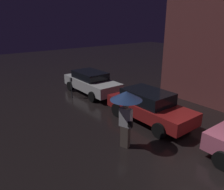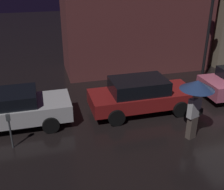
{
  "view_description": "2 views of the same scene",
  "coord_description": "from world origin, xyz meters",
  "px_view_note": "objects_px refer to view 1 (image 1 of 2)",
  "views": [
    {
      "loc": [
        2.68,
        -5.8,
        4.49
      ],
      "look_at": [
        -5.1,
        0.27,
        1.07
      ],
      "focal_mm": 35.0,
      "sensor_mm": 36.0,
      "label": 1
    },
    {
      "loc": [
        -7.43,
        -8.38,
        5.54
      ],
      "look_at": [
        -5.06,
        0.44,
        1.28
      ],
      "focal_mm": 45.0,
      "sensor_mm": 36.0,
      "label": 2
    }
  ],
  "objects_px": {
    "parked_car_white": "(91,82)",
    "parked_car_red": "(149,106)",
    "pedestrian_with_umbrella": "(126,103)",
    "parking_meter": "(71,86)"
  },
  "relations": [
    {
      "from": "parked_car_white",
      "to": "parked_car_red",
      "type": "bearing_deg",
      "value": -1.4
    },
    {
      "from": "pedestrian_with_umbrella",
      "to": "parking_meter",
      "type": "bearing_deg",
      "value": -28.86
    },
    {
      "from": "parked_car_red",
      "to": "pedestrian_with_umbrella",
      "type": "bearing_deg",
      "value": -66.23
    },
    {
      "from": "parked_car_white",
      "to": "parked_car_red",
      "type": "xyz_separation_m",
      "value": [
        5.07,
        -0.13,
        0.02
      ]
    },
    {
      "from": "parked_car_white",
      "to": "parked_car_red",
      "type": "relative_size",
      "value": 1.01
    },
    {
      "from": "parking_meter",
      "to": "parked_car_white",
      "type": "bearing_deg",
      "value": 93.29
    },
    {
      "from": "parked_car_white",
      "to": "pedestrian_with_umbrella",
      "type": "relative_size",
      "value": 1.99
    },
    {
      "from": "parked_car_white",
      "to": "parked_car_red",
      "type": "height_order",
      "value": "parked_car_red"
    },
    {
      "from": "parked_car_white",
      "to": "parked_car_red",
      "type": "distance_m",
      "value": 5.07
    },
    {
      "from": "pedestrian_with_umbrella",
      "to": "parking_meter",
      "type": "xyz_separation_m",
      "value": [
        -6.0,
        0.99,
        -0.95
      ]
    }
  ]
}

